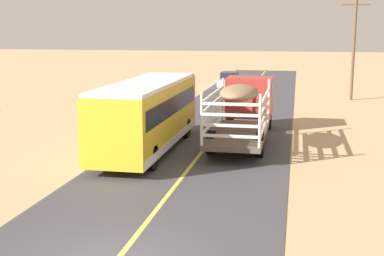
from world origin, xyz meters
TOP-DOWN VIEW (x-y plane):
  - livestock_truck at (1.58, 16.03)m, footprint 2.53×9.70m
  - bus at (-2.50, 11.72)m, footprint 2.54×10.00m
  - car_far at (-2.23, 39.05)m, footprint 1.80×4.40m
  - power_pole_mid at (8.41, 31.85)m, footprint 2.20×0.24m

SIDE VIEW (x-z plane):
  - car_far at x=-2.23m, z-range -0.04..1.42m
  - bus at x=-2.50m, z-range 0.14..3.35m
  - livestock_truck at x=1.58m, z-range 0.28..3.30m
  - power_pole_mid at x=8.41m, z-range 0.29..8.28m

